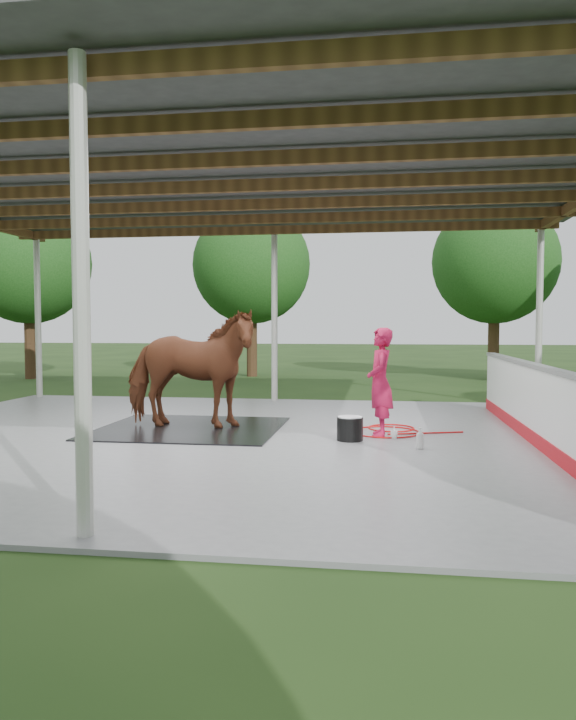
# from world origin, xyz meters

# --- Properties ---
(ground) EXTENTS (100.00, 100.00, 0.00)m
(ground) POSITION_xyz_m (0.00, 0.00, 0.00)
(ground) COLOR #1E3814
(concrete_slab) EXTENTS (12.00, 10.00, 0.05)m
(concrete_slab) POSITION_xyz_m (0.00, 0.00, 0.03)
(concrete_slab) COLOR slate
(concrete_slab) RESTS_ON ground
(pavilion_structure) EXTENTS (12.60, 10.60, 4.05)m
(pavilion_structure) POSITION_xyz_m (0.00, -0.00, 3.97)
(pavilion_structure) COLOR beige
(pavilion_structure) RESTS_ON ground
(dasher_board) EXTENTS (0.16, 8.00, 1.15)m
(dasher_board) POSITION_xyz_m (4.60, 0.00, 0.59)
(dasher_board) COLOR #B70F19
(dasher_board) RESTS_ON concrete_slab
(tree_belt) EXTENTS (28.00, 28.00, 5.80)m
(tree_belt) POSITION_xyz_m (0.30, 0.90, 3.79)
(tree_belt) COLOR #382314
(tree_belt) RESTS_ON ground
(rubber_mat) EXTENTS (2.94, 2.76, 0.02)m
(rubber_mat) POSITION_xyz_m (-0.74, 0.61, 0.06)
(rubber_mat) COLOR black
(rubber_mat) RESTS_ON concrete_slab
(horse) EXTENTS (2.30, 1.06, 1.94)m
(horse) POSITION_xyz_m (-0.74, 0.61, 1.04)
(horse) COLOR brown
(horse) RESTS_ON rubber_mat
(handler) EXTENTS (0.43, 0.63, 1.67)m
(handler) POSITION_xyz_m (2.37, 0.36, 0.89)
(handler) COLOR #B9133F
(handler) RESTS_ON concrete_slab
(wash_bucket) EXTENTS (0.39, 0.39, 0.36)m
(wash_bucket) POSITION_xyz_m (1.93, -0.08, 0.23)
(wash_bucket) COLOR black
(wash_bucket) RESTS_ON concrete_slab
(soap_bottle_a) EXTENTS (0.16, 0.16, 0.30)m
(soap_bottle_a) POSITION_xyz_m (2.92, -0.60, 0.20)
(soap_bottle_a) COLOR silver
(soap_bottle_a) RESTS_ON concrete_slab
(soap_bottle_b) EXTENTS (0.10, 0.11, 0.18)m
(soap_bottle_b) POSITION_xyz_m (2.58, 0.19, 0.14)
(soap_bottle_b) COLOR #338CD8
(soap_bottle_b) RESTS_ON concrete_slab
(hose_coil) EXTENTS (1.78, 1.34, 0.02)m
(hose_coil) POSITION_xyz_m (2.50, 0.82, 0.06)
(hose_coil) COLOR #B90D0D
(hose_coil) RESTS_ON concrete_slab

